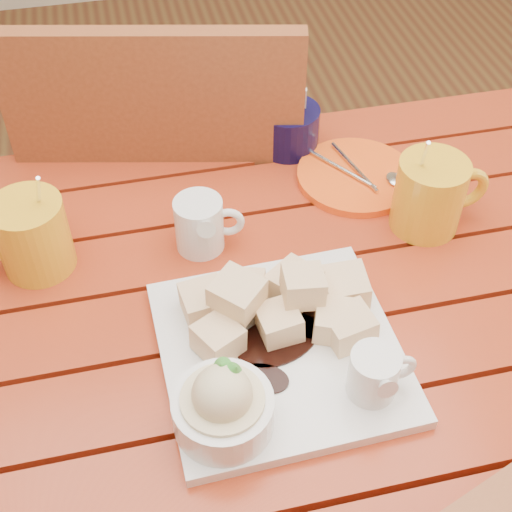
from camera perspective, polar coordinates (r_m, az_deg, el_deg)
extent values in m
cube|color=maroon|center=(0.83, 4.56, -16.07)|extent=(1.20, 0.11, 0.03)
cube|color=maroon|center=(0.88, 2.48, -9.73)|extent=(1.20, 0.11, 0.03)
cube|color=maroon|center=(0.95, 0.74, -4.20)|extent=(1.20, 0.11, 0.03)
cube|color=maroon|center=(1.03, -0.74, 0.56)|extent=(1.20, 0.11, 0.03)
cube|color=maroon|center=(1.11, -2.01, 4.64)|extent=(1.20, 0.11, 0.03)
cube|color=maroon|center=(1.20, -3.11, 8.13)|extent=(1.20, 0.11, 0.03)
cube|color=maroon|center=(1.24, -3.16, 6.59)|extent=(1.12, 0.04, 0.08)
cylinder|color=maroon|center=(1.61, 16.98, -0.02)|extent=(0.06, 0.06, 0.72)
cube|color=white|center=(0.88, 1.93, -7.64)|extent=(0.29, 0.29, 0.02)
cube|color=gold|center=(0.87, 1.86, -5.36)|extent=(0.06, 0.06, 0.04)
cube|color=gold|center=(0.87, 3.77, -2.42)|extent=(0.06, 0.06, 0.04)
cube|color=gold|center=(0.86, -1.53, -3.07)|extent=(0.07, 0.07, 0.04)
cube|color=gold|center=(0.88, 6.48, -5.22)|extent=(0.07, 0.07, 0.04)
cube|color=gold|center=(0.87, 7.48, -5.66)|extent=(0.06, 0.06, 0.04)
cube|color=gold|center=(0.91, 3.10, -2.26)|extent=(0.07, 0.07, 0.04)
cube|color=gold|center=(0.85, -3.06, -6.65)|extent=(0.07, 0.07, 0.04)
cube|color=gold|center=(0.91, 7.16, -2.48)|extent=(0.05, 0.05, 0.04)
cube|color=gold|center=(0.89, -4.16, -3.75)|extent=(0.06, 0.06, 0.04)
cube|color=gold|center=(0.90, -0.94, -2.82)|extent=(0.07, 0.07, 0.04)
cylinder|color=white|center=(0.79, -2.64, -12.31)|extent=(0.11, 0.11, 0.04)
cylinder|color=beige|center=(0.78, -2.67, -11.84)|extent=(0.09, 0.09, 0.03)
sphere|color=beige|center=(0.77, -2.73, -10.98)|extent=(0.07, 0.07, 0.07)
cone|color=green|center=(0.75, -1.76, -9.10)|extent=(0.04, 0.04, 0.03)
cone|color=green|center=(0.76, -2.76, -8.73)|extent=(0.03, 0.03, 0.03)
cylinder|color=white|center=(0.82, 9.36, -9.29)|extent=(0.06, 0.06, 0.06)
cylinder|color=black|center=(0.80, 9.58, -8.20)|extent=(0.04, 0.04, 0.01)
cone|color=white|center=(0.79, 10.25, -9.99)|extent=(0.02, 0.02, 0.03)
torus|color=white|center=(0.83, 11.51, -8.73)|extent=(0.04, 0.01, 0.04)
cylinder|color=gold|center=(0.99, -17.41, 1.58)|extent=(0.10, 0.10, 0.11)
cylinder|color=black|center=(0.96, -17.99, 3.51)|extent=(0.08, 0.08, 0.01)
cylinder|color=silver|center=(0.97, -16.96, 3.76)|extent=(0.03, 0.06, 0.14)
cylinder|color=gold|center=(1.04, 13.67, 4.76)|extent=(0.10, 0.10, 0.11)
cylinder|color=black|center=(1.01, 14.11, 6.74)|extent=(0.08, 0.08, 0.01)
torus|color=gold|center=(1.06, 16.46, 5.20)|extent=(0.07, 0.02, 0.07)
cylinder|color=silver|center=(1.01, 12.95, 6.68)|extent=(0.03, 0.06, 0.14)
cylinder|color=white|center=(0.99, -4.57, 2.53)|extent=(0.07, 0.07, 0.08)
cylinder|color=white|center=(0.96, -4.69, 4.09)|extent=(0.05, 0.05, 0.01)
cone|color=white|center=(0.94, -4.32, 2.40)|extent=(0.03, 0.03, 0.03)
torus|color=white|center=(0.99, -2.30, 2.97)|extent=(0.05, 0.02, 0.05)
cylinder|color=black|center=(1.17, 2.64, 10.16)|extent=(0.10, 0.10, 0.07)
cube|color=#F1418B|center=(1.14, 2.11, 12.06)|extent=(0.03, 0.02, 0.05)
cube|color=white|center=(1.15, 3.27, 12.31)|extent=(0.03, 0.02, 0.05)
cube|color=#F1418B|center=(1.13, 2.95, 11.87)|extent=(0.03, 0.03, 0.05)
cylinder|color=#F75415|center=(1.13, 7.98, 6.35)|extent=(0.18, 0.18, 0.01)
cylinder|color=silver|center=(1.12, 6.88, 6.94)|extent=(0.08, 0.11, 0.01)
cylinder|color=silver|center=(1.13, 7.87, 7.07)|extent=(0.04, 0.13, 0.01)
ellipsoid|color=silver|center=(1.12, 11.02, 6.06)|extent=(0.02, 0.03, 0.01)
ellipsoid|color=silver|center=(1.12, 11.75, 6.15)|extent=(0.02, 0.03, 0.01)
cube|color=brown|center=(1.51, -5.97, 4.46)|extent=(0.55, 0.55, 0.03)
cylinder|color=brown|center=(1.81, 1.24, 2.73)|extent=(0.04, 0.04, 0.46)
cylinder|color=brown|center=(1.84, -11.05, 2.66)|extent=(0.04, 0.04, 0.46)
cylinder|color=brown|center=(1.55, 1.50, -7.21)|extent=(0.04, 0.04, 0.46)
cylinder|color=brown|center=(1.59, -12.93, -7.06)|extent=(0.04, 0.04, 0.46)
cube|color=brown|center=(1.19, -7.60, 7.18)|extent=(0.45, 0.13, 0.48)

